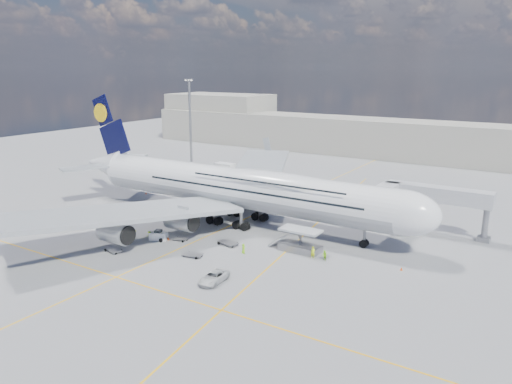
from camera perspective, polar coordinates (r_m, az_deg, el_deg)
The scene contains 31 objects.
ground at distance 86.87m, azimuth -5.88°, elevation -5.15°, with size 300.00×300.00×0.00m, color gray.
taxi_line_main at distance 86.86m, azimuth -5.88°, elevation -5.15°, with size 0.25×220.00×0.01m, color #FFB60D.
taxi_line_cross at distance 73.34m, azimuth -15.69°, elevation -9.35°, with size 120.00×0.25×0.01m, color #FFB60D.
taxi_line_diag at distance 87.70m, azimuth 5.46°, elevation -4.95°, with size 0.25×100.00×0.01m, color #FFB60D.
airliner at distance 92.51m, azimuth -2.03°, elevation 0.54°, with size 77.26×79.15×23.71m.
jet_bridge at distance 90.36m, azimuth 17.74°, elevation -0.47°, with size 18.80×12.10×8.50m.
cargo_loader at distance 80.11m, azimuth 4.96°, elevation -5.87°, with size 8.53×3.20×3.67m.
light_mast at distance 143.03m, azimuth -7.52°, elevation 7.82°, with size 3.00×0.70×25.50m.
terminal at distance 168.68m, azimuth 14.50°, elevation 5.97°, with size 180.00×16.00×12.00m, color #B2AD9E.
hangar at distance 204.95m, azimuth -4.09°, elevation 8.59°, with size 40.00×22.00×18.00m, color #B2AD9E.
dolly_row_a at distance 98.47m, azimuth -18.63°, elevation -3.28°, with size 3.29×1.77×0.48m.
dolly_row_b at distance 82.84m, azimuth -15.98°, elevation -6.37°, with size 3.30×2.37×0.43m.
dolly_row_c at distance 85.70m, azimuth -8.69°, elevation -5.31°, with size 2.87×1.98×0.38m.
dolly_back at distance 98.42m, azimuth -18.39°, elevation -2.86°, with size 3.48×2.70×1.95m.
dolly_nose_far at distance 82.79m, azimuth -3.24°, elevation -5.80°, with size 3.72×2.53×0.50m.
dolly_nose_near at distance 78.35m, azimuth -7.28°, elevation -7.11°, with size 3.31×2.26×0.44m.
baggage_tug at distance 86.29m, azimuth -11.09°, elevation -4.91°, with size 3.24×2.34×1.84m.
catering_truck_inner at distance 109.42m, azimuth 2.24°, elevation 0.04°, with size 7.02×2.81×4.18m.
catering_truck_outer at distance 129.00m, azimuth -3.29°, elevation 2.23°, with size 7.47×2.95×4.44m.
service_van at distance 69.06m, azimuth -4.86°, elevation -9.68°, with size 2.45×5.31×1.48m, color silver.
crew_nose at distance 77.43m, azimuth 6.53°, elevation -6.87°, with size 0.68×0.45×1.88m, color #E3FF1A.
crew_loader at distance 76.75m, azimuth 7.84°, elevation -7.22°, with size 0.78×0.61×1.61m, color #98ED18.
crew_wing at distance 89.15m, azimuth -13.80°, elevation -4.44°, with size 0.95×0.40×1.63m, color #D1E017.
crew_van at distance 78.92m, azimuth -1.46°, elevation -6.48°, with size 0.77×0.50×1.58m, color #93EA18.
crew_tug at distance 86.47m, azimuth -12.09°, elevation -4.92°, with size 1.06×0.61×1.65m, color #96DF17.
cone_nose at distance 75.79m, azimuth 16.28°, elevation -8.42°, with size 0.39×0.39×0.49m.
cone_wing_left_inner at distance 107.21m, azimuth 0.09°, elevation -1.19°, with size 0.45×0.45×0.57m.
cone_wing_left_outer at distance 117.16m, azimuth -3.03°, elevation 0.11°, with size 0.44×0.44×0.56m.
cone_wing_right_inner at distance 86.23m, azimuth -10.01°, elevation -5.26°, with size 0.43×0.43×0.55m.
cone_wing_right_outer at distance 86.98m, azimuth -15.94°, elevation -5.44°, with size 0.41×0.41×0.52m.
cone_tail at distance 118.02m, azimuth -12.46°, elevation -0.12°, with size 0.38×0.38×0.48m.
Camera 1 is at (51.16, -64.15, 28.51)m, focal length 35.00 mm.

